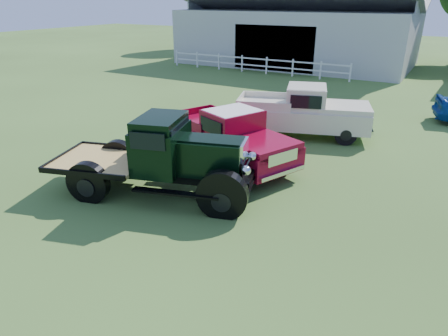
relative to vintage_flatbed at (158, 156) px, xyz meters
The scene contains 6 objects.
ground 2.22m from the vintage_flatbed, 27.15° to the right, with size 120.00×120.00×0.00m, color #3A5824.
shed_left 25.73m from the vintage_flatbed, 101.91° to the left, with size 18.80×10.20×5.60m, color #A4A4A1, non-canonical shape.
fence_rail 20.15m from the vintage_flatbed, 108.23° to the left, with size 14.20×0.16×1.20m, color white, non-canonical shape.
vintage_flatbed is the anchor object (origin of this frame).
red_pickup 3.08m from the vintage_flatbed, 78.35° to the left, with size 5.09×1.96×1.86m, color maroon, non-canonical shape.
white_pickup 7.19m from the vintage_flatbed, 76.40° to the left, with size 5.33×2.07×1.96m, color beige, non-canonical shape.
Camera 1 is at (4.95, -7.10, 5.15)m, focal length 32.00 mm.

